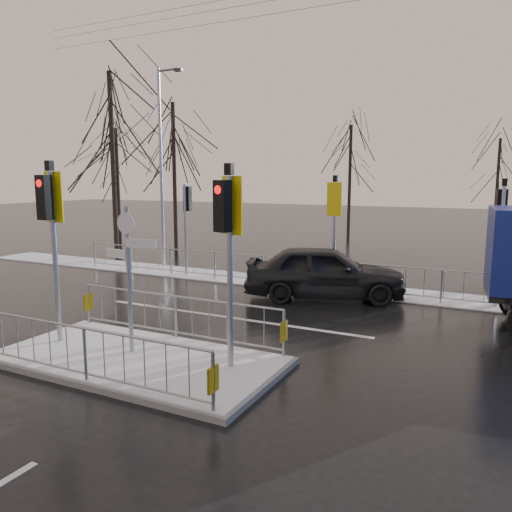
% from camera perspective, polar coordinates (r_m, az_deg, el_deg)
% --- Properties ---
extents(ground, '(120.00, 120.00, 0.00)m').
position_cam_1_polar(ground, '(10.82, -13.43, -11.80)').
color(ground, black).
rests_on(ground, ground).
extents(snow_verge, '(30.00, 2.00, 0.04)m').
position_cam_1_polar(snow_verge, '(17.97, 4.50, -3.20)').
color(snow_verge, white).
rests_on(snow_verge, ground).
extents(lane_markings, '(8.00, 11.38, 0.01)m').
position_cam_1_polar(lane_markings, '(10.59, -14.62, -12.29)').
color(lane_markings, silver).
rests_on(lane_markings, ground).
extents(traffic_island, '(6.00, 3.04, 4.15)m').
position_cam_1_polar(traffic_island, '(10.71, -13.52, -9.81)').
color(traffic_island, slate).
rests_on(traffic_island, ground).
extents(far_kerb_fixtures, '(18.00, 0.65, 3.83)m').
position_cam_1_polar(far_kerb_fixtures, '(17.21, 4.81, -0.35)').
color(far_kerb_fixtures, '#90969D').
rests_on(far_kerb_fixtures, ground).
extents(car_far_lane, '(5.38, 3.66, 1.70)m').
position_cam_1_polar(car_far_lane, '(15.87, 7.86, -1.82)').
color(car_far_lane, black).
rests_on(car_far_lane, ground).
extents(tree_near_a, '(4.75, 4.75, 8.97)m').
position_cam_1_polar(tree_near_a, '(25.45, -16.19, 13.82)').
color(tree_near_a, black).
rests_on(tree_near_a, ground).
extents(tree_near_b, '(4.00, 4.00, 7.55)m').
position_cam_1_polar(tree_near_b, '(24.96, -9.38, 11.93)').
color(tree_near_b, black).
rests_on(tree_near_b, ground).
extents(tree_near_c, '(3.50, 3.50, 6.61)m').
position_cam_1_polar(tree_near_c, '(28.54, -15.58, 10.04)').
color(tree_near_c, black).
rests_on(tree_near_c, ground).
extents(tree_far_a, '(3.75, 3.75, 7.08)m').
position_cam_1_polar(tree_far_a, '(30.92, 10.72, 10.70)').
color(tree_far_a, black).
rests_on(tree_far_a, ground).
extents(tree_far_b, '(3.25, 3.25, 6.14)m').
position_cam_1_polar(tree_far_b, '(31.68, 25.94, 8.75)').
color(tree_far_b, black).
rests_on(tree_far_b, ground).
extents(street_lamp_left, '(1.25, 0.18, 8.20)m').
position_cam_1_polar(street_lamp_left, '(21.59, -10.67, 10.65)').
color(street_lamp_left, '#90969D').
rests_on(street_lamp_left, ground).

